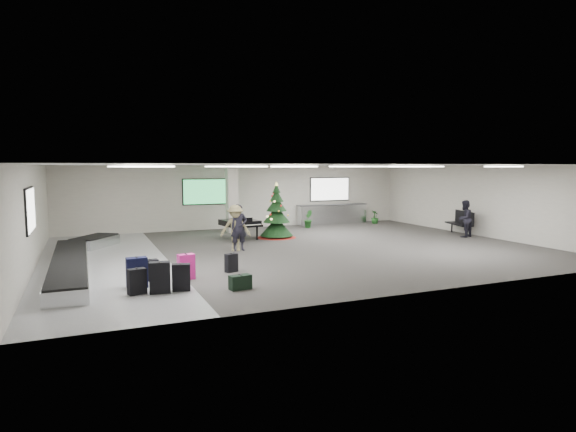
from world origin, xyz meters
name	(u,v)px	position (x,y,z in m)	size (l,w,h in m)	color
ground	(299,249)	(0.00, 0.00, 0.00)	(18.00, 18.00, 0.00)	#3A3735
room_envelope	(284,187)	(-0.38, 0.67, 2.33)	(18.02, 14.02, 3.21)	beige
baggage_carousel	(76,259)	(-7.84, -0.08, 0.21)	(2.28, 9.71, 0.43)	silver
service_counter	(332,214)	(5.00, 6.65, 0.55)	(4.05, 0.65, 1.08)	silver
suitcase_0	(160,278)	(-5.87, -4.52, 0.39)	(0.54, 0.35, 0.81)	black
suitcase_1	(181,277)	(-5.34, -4.51, 0.35)	(0.49, 0.33, 0.71)	black
pink_suitcase	(186,267)	(-4.98, -3.30, 0.36)	(0.48, 0.32, 0.73)	#DA1C87
suitcase_3	(231,263)	(-3.55, -2.88, 0.28)	(0.42, 0.31, 0.57)	black
navy_suitcase	(137,273)	(-6.34, -3.74, 0.40)	(0.53, 0.33, 0.82)	black
suitcase_5	(137,282)	(-6.41, -4.42, 0.32)	(0.47, 0.33, 0.66)	black
green_duffel	(240,282)	(-3.92, -4.93, 0.19)	(0.59, 0.35, 0.39)	black
suitcase_8	(151,270)	(-5.91, -3.08, 0.30)	(0.43, 0.29, 0.61)	black
christmas_tree	(277,219)	(0.29, 3.10, 0.85)	(1.73, 1.73, 2.47)	maroon
grand_piano	(240,223)	(-1.34, 3.26, 0.70)	(1.57, 1.91, 0.98)	black
bench	(461,221)	(8.62, 0.76, 0.61)	(1.02, 1.80, 1.08)	black
traveler_a	(239,228)	(-2.24, 0.55, 0.87)	(0.64, 0.42, 1.74)	black
traveler_b	(235,228)	(-2.37, 0.56, 0.86)	(1.11, 0.64, 1.72)	#847952
traveler_bench	(465,219)	(8.03, -0.08, 0.83)	(0.80, 0.63, 1.65)	black
potted_plant_left	(308,219)	(3.04, 5.63, 0.46)	(0.50, 0.41, 0.91)	#15431C
potted_plant_right	(375,217)	(7.24, 5.85, 0.37)	(0.41, 0.41, 0.73)	#15431C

